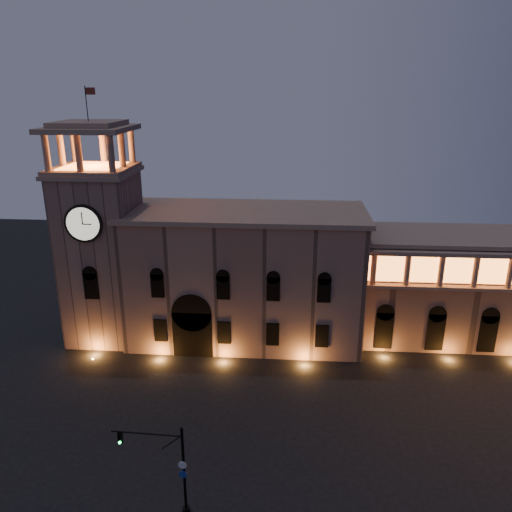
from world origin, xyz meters
name	(u,v)px	position (x,y,z in m)	size (l,w,h in m)	color
ground	(244,445)	(0.00, 0.00, 0.00)	(160.00, 160.00, 0.00)	black
government_building	(244,276)	(-2.08, 21.93, 8.77)	(30.80, 12.80, 17.60)	#866457
clock_tower	(102,248)	(-20.50, 20.98, 12.50)	(9.80, 9.80, 32.40)	#866457
colonnade_wing	(504,287)	(32.00, 23.92, 7.33)	(40.60, 11.50, 14.50)	#815F52
traffic_light	(171,467)	(-4.91, -7.98, 4.24)	(5.88, 0.67, 8.07)	black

